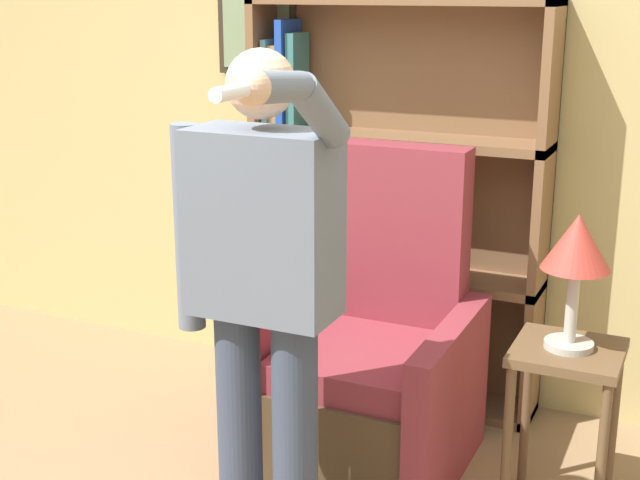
{
  "coord_description": "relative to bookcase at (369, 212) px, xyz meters",
  "views": [
    {
      "loc": [
        1.33,
        -1.91,
        1.91
      ],
      "look_at": [
        0.08,
        0.8,
        1.06
      ],
      "focal_mm": 50.0,
      "sensor_mm": 36.0,
      "label": 1
    }
  ],
  "objects": [
    {
      "name": "armchair",
      "position": [
        0.26,
        -0.62,
        -0.5
      ],
      "size": [
        0.82,
        0.84,
        1.29
      ],
      "color": "#4C3823",
      "rests_on": "ground_plane"
    },
    {
      "name": "wall_back",
      "position": [
        0.15,
        0.16,
        0.51
      ],
      "size": [
        8.0,
        0.11,
        2.8
      ],
      "color": "tan",
      "rests_on": "ground_plane"
    },
    {
      "name": "person_standing",
      "position": [
        0.21,
        -1.46,
        0.12
      ],
      "size": [
        0.61,
        0.78,
        1.74
      ],
      "color": "#384256",
      "rests_on": "ground_plane"
    },
    {
      "name": "bookcase",
      "position": [
        0.0,
        0.0,
        0.0
      ],
      "size": [
        1.38,
        0.28,
        1.87
      ],
      "color": "brown",
      "rests_on": "ground_plane"
    },
    {
      "name": "table_lamp",
      "position": [
        1.06,
        -0.73,
        0.14
      ],
      "size": [
        0.24,
        0.24,
        0.49
      ],
      "color": "#B7B2A8",
      "rests_on": "side_table"
    },
    {
      "name": "side_table",
      "position": [
        1.06,
        -0.73,
        -0.37
      ],
      "size": [
        0.38,
        0.38,
        0.67
      ],
      "color": "brown",
      "rests_on": "ground_plane"
    }
  ]
}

